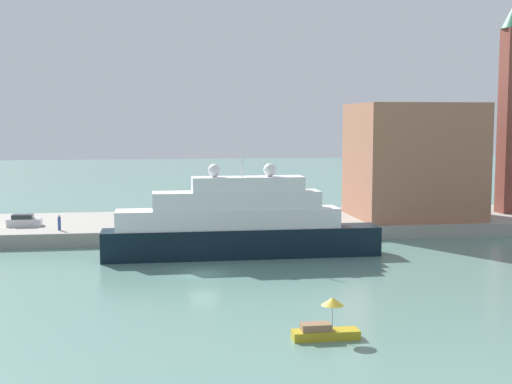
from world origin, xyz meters
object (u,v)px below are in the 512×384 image
(large_yacht, at_px, (239,225))
(person_figure, at_px, (59,223))
(small_motorboat, at_px, (325,326))
(bell_tower, at_px, (512,101))
(harbor_building, at_px, (413,161))
(parked_car, at_px, (24,221))
(mooring_bollard, at_px, (172,226))

(large_yacht, relative_size, person_figure, 16.28)
(small_motorboat, relative_size, person_figure, 2.48)
(large_yacht, xyz_separation_m, bell_tower, (40.29, 17.79, 13.77))
(small_motorboat, distance_m, person_figure, 45.38)
(harbor_building, height_order, person_figure, harbor_building)
(harbor_building, xyz_separation_m, person_figure, (-45.33, -5.11, -6.71))
(parked_car, relative_size, mooring_bollard, 6.10)
(mooring_bollard, bearing_deg, person_figure, 175.76)
(harbor_building, bearing_deg, parked_car, -178.82)
(small_motorboat, bearing_deg, bell_tower, 50.84)
(harbor_building, xyz_separation_m, bell_tower, (14.92, 2.00, 8.01))
(parked_car, height_order, mooring_bollard, parked_car)
(bell_tower, bearing_deg, person_figure, -173.26)
(small_motorboat, height_order, harbor_building, harbor_building)
(harbor_building, relative_size, mooring_bollard, 23.46)
(person_figure, bearing_deg, bell_tower, 6.74)
(harbor_building, xyz_separation_m, mooring_bollard, (-32.18, -6.09, -7.23))
(large_yacht, distance_m, mooring_bollard, 11.94)
(parked_car, relative_size, person_figure, 2.23)
(harbor_building, bearing_deg, bell_tower, 7.65)
(parked_car, distance_m, person_figure, 6.26)
(bell_tower, relative_size, parked_car, 7.18)
(harbor_building, height_order, parked_car, harbor_building)
(large_yacht, bearing_deg, parked_car, 149.15)
(harbor_building, bearing_deg, large_yacht, -148.11)
(large_yacht, xyz_separation_m, parked_car, (-24.70, 14.75, -1.17))
(large_yacht, relative_size, parked_car, 7.31)
(small_motorboat, bearing_deg, harbor_building, 62.68)
(small_motorboat, distance_m, mooring_bollard, 39.61)
(bell_tower, relative_size, person_figure, 15.99)
(large_yacht, distance_m, person_figure, 22.66)
(large_yacht, bearing_deg, small_motorboat, -85.39)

